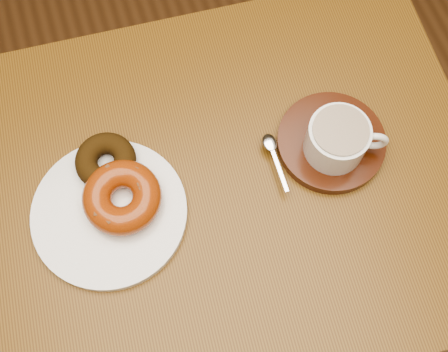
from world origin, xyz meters
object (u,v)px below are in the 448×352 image
object	(u,v)px
saucer	(331,142)
coffee_cup	(338,139)
cafe_table	(213,209)
donut_plate	(110,213)

from	to	relation	value
saucer	coffee_cup	xyz separation A→B (m)	(-0.00, -0.01, 0.04)
cafe_table	saucer	xyz separation A→B (m)	(0.20, 0.01, 0.13)
donut_plate	saucer	distance (m)	0.36
coffee_cup	donut_plate	bearing A→B (deg)	-159.15
donut_plate	coffee_cup	distance (m)	0.36
donut_plate	coffee_cup	world-z (taller)	coffee_cup
donut_plate	saucer	xyz separation A→B (m)	(0.36, 0.00, 0.00)
cafe_table	donut_plate	xyz separation A→B (m)	(-0.16, 0.00, 0.13)
donut_plate	coffee_cup	size ratio (longest dim) A/B	1.96
cafe_table	coffee_cup	xyz separation A→B (m)	(0.20, -0.01, 0.18)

